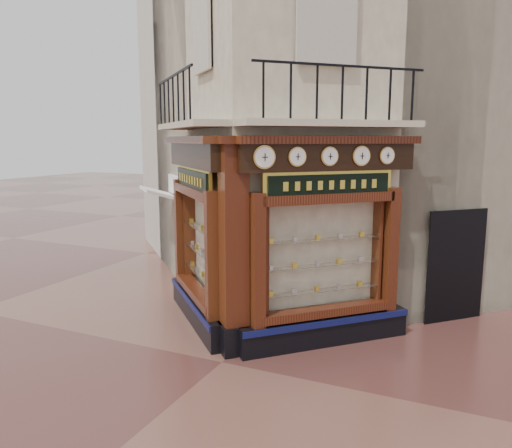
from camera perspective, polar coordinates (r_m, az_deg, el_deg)
The scene contains 16 objects.
ground at distance 9.23m, azimuth -3.92°, elevation -15.49°, with size 80.00×80.00×0.00m, color #542C27.
main_building at distance 14.23m, azimuth 8.27°, elevation 17.95°, with size 8.00×8.00×12.00m, color beige.
neighbour_left at distance 17.31m, azimuth 2.47°, elevation 14.86°, with size 8.00×8.00×11.00m, color beige.
neighbour_right at distance 16.12m, azimuth 19.58°, elevation 14.72°, with size 8.00×8.00×11.00m, color beige.
shopfront_left at distance 10.60m, azimuth -6.70°, elevation -0.97°, with size 2.86×2.86×3.98m.
shopfront_right at distance 9.48m, azimuth 8.03°, elevation -2.27°, with size 2.86×2.86×3.98m.
corner_pilaster at distance 9.02m, azimuth -2.55°, elevation -2.98°, with size 0.85×0.85×3.98m.
balcony at distance 9.70m, azimuth 0.05°, elevation 11.41°, with size 5.94×2.97×1.03m.
clock_a at distance 8.55m, azimuth 0.95°, elevation 7.65°, with size 0.32×0.32×0.41m.
clock_b at distance 8.79m, azimuth 4.73°, elevation 7.67°, with size 0.28×0.28×0.34m.
clock_c at distance 9.08m, azimuth 8.40°, elevation 7.66°, with size 0.28×0.28×0.34m.
clock_d at distance 9.42m, azimuth 11.94°, elevation 7.63°, with size 0.30×0.30×0.37m.
clock_e at distance 9.72m, azimuth 14.73°, elevation 7.58°, with size 0.26×0.26×0.32m.
awning at distance 14.12m, azimuth -10.78°, elevation -6.65°, with size 1.39×0.83×0.08m, color white, non-canonical shape.
signboard_left at distance 10.44m, azimuth -7.24°, elevation 5.07°, with size 1.94×1.94×0.52m.
signboard_right at distance 9.25m, azimuth 8.42°, elevation 4.47°, with size 1.91×1.91×0.51m.
Camera 1 is at (4.01, -7.34, 3.91)m, focal length 35.00 mm.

